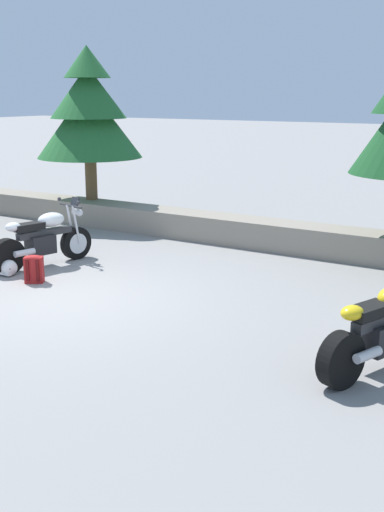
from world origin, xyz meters
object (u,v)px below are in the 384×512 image
object	(u,v)px
motorcycle_white_near_left	(44,240)
rider_backpack	(34,268)
rider_helmet	(9,268)
pine_tree_far_left	(89,111)

from	to	relation	value
motorcycle_white_near_left	rider_backpack	xyz separation A→B (m)	(0.63, -0.88, -0.24)
rider_helmet	rider_backpack	bearing A→B (deg)	-4.59
rider_backpack	pine_tree_far_left	world-z (taller)	pine_tree_far_left
pine_tree_far_left	rider_backpack	bearing A→B (deg)	-59.76
motorcycle_white_near_left	pine_tree_far_left	world-z (taller)	pine_tree_far_left
rider_helmet	pine_tree_far_left	xyz separation A→B (m)	(-1.99, 4.50, 2.51)
pine_tree_far_left	rider_helmet	bearing A→B (deg)	-66.15
rider_helmet	pine_tree_far_left	world-z (taller)	pine_tree_far_left
motorcycle_white_near_left	rider_helmet	bearing A→B (deg)	-92.61
motorcycle_white_near_left	rider_helmet	size ratio (longest dim) A/B	7.31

